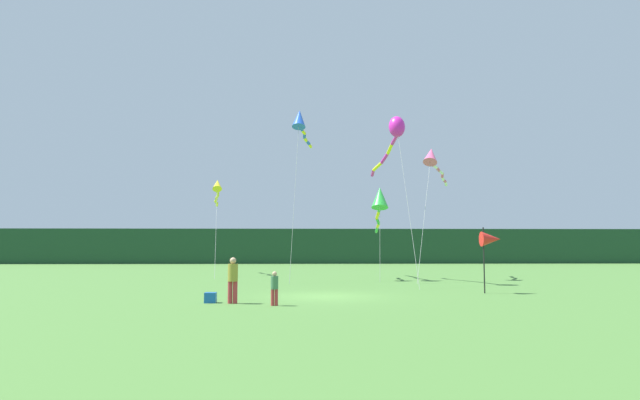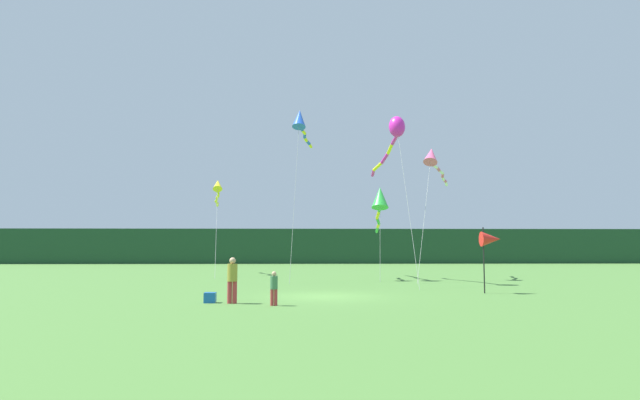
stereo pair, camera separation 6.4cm
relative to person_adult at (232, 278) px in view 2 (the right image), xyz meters
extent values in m
plane|color=#477533|center=(3.63, 2.86, -0.98)|extent=(120.00, 120.00, 0.00)
cube|color=#1E4228|center=(3.63, 47.86, 1.19)|extent=(108.00, 3.45, 4.33)
cylinder|color=#B23338|center=(-0.10, 0.00, -0.56)|extent=(0.17, 0.17, 0.84)
cylinder|color=#B23338|center=(0.10, 0.00, -0.56)|extent=(0.17, 0.17, 0.84)
cylinder|color=olive|center=(0.00, 0.00, 0.19)|extent=(0.38, 0.38, 0.66)
sphere|color=tan|center=(0.00, 0.00, 0.65)|extent=(0.24, 0.24, 0.24)
cylinder|color=#B23338|center=(1.56, -0.80, -0.68)|extent=(0.12, 0.12, 0.60)
cylinder|color=#B23338|center=(1.70, -0.80, -0.68)|extent=(0.12, 0.12, 0.60)
cylinder|color=#3F724C|center=(1.63, -0.80, -0.14)|extent=(0.27, 0.27, 0.47)
sphere|color=tan|center=(1.63, -0.80, 0.19)|extent=(0.17, 0.17, 0.17)
cube|color=#1959B2|center=(-0.88, 0.28, -0.78)|extent=(0.43, 0.39, 0.39)
cylinder|color=black|center=(11.10, 4.09, 0.55)|extent=(0.06, 0.06, 3.05)
cone|color=red|center=(11.45, 4.09, 1.53)|extent=(0.90, 0.70, 0.70)
cylinder|color=#B2B2B2|center=(10.23, 12.32, 3.13)|extent=(1.97, 4.26, 8.22)
cone|color=#E5598C|center=(11.21, 14.44, 7.24)|extent=(1.43, 1.65, 1.47)
cylinder|color=#E5598C|center=(11.35, 14.71, 6.71)|extent=(0.47, 0.66, 0.31)
cylinder|color=white|center=(11.66, 15.21, 6.62)|extent=(0.53, 0.62, 0.27)
cylinder|color=#E5598C|center=(11.99, 15.71, 6.51)|extent=(0.49, 0.66, 0.34)
cylinder|color=white|center=(12.32, 16.20, 6.38)|extent=(0.55, 0.62, 0.32)
cylinder|color=#E5598C|center=(12.56, 16.73, 6.22)|extent=(0.33, 0.69, 0.39)
cylinder|color=white|center=(12.74, 17.30, 6.06)|extent=(0.43, 0.66, 0.31)
cylinder|color=#E5598C|center=(12.99, 17.83, 5.96)|extent=(0.47, 0.64, 0.28)
cylinder|color=white|center=(13.24, 18.37, 5.83)|extent=(0.43, 0.69, 0.38)
cylinder|color=#B2B2B2|center=(-3.55, 18.16, 2.48)|extent=(0.72, 5.00, 6.91)
cone|color=yellow|center=(-3.90, 20.65, 5.93)|extent=(0.88, 1.22, 1.17)
cylinder|color=yellow|center=(-3.96, 20.90, 5.52)|extent=(0.31, 0.57, 0.27)
cylinder|color=yellow|center=(-4.01, 21.41, 5.43)|extent=(0.20, 0.56, 0.31)
cylinder|color=yellow|center=(-4.05, 21.93, 5.29)|extent=(0.29, 0.60, 0.35)
cylinder|color=yellow|center=(-4.18, 22.43, 5.14)|extent=(0.39, 0.61, 0.34)
cylinder|color=yellow|center=(-4.31, 22.92, 5.01)|extent=(0.28, 0.58, 0.31)
cylinder|color=yellow|center=(-4.43, 23.42, 4.92)|extent=(0.36, 0.58, 0.27)
cylinder|color=yellow|center=(-4.49, 23.93, 4.82)|extent=(0.26, 0.58, 0.31)
cylinder|color=yellow|center=(-4.50, 24.44, 4.68)|extent=(0.30, 0.60, 0.36)
cylinder|color=#B2B2B2|center=(7.52, 12.89, 1.68)|extent=(0.28, 1.53, 5.32)
cone|color=green|center=(7.65, 13.65, 4.34)|extent=(1.31, 1.60, 1.65)
cylinder|color=green|center=(7.70, 14.24, 3.65)|extent=(0.31, 1.24, 0.45)
cylinder|color=yellow|center=(7.76, 15.42, 3.32)|extent=(0.21, 1.25, 0.60)
cylinder|color=green|center=(7.92, 16.58, 2.95)|extent=(0.51, 1.25, 0.51)
cylinder|color=yellow|center=(8.11, 17.75, 2.69)|extent=(0.28, 1.23, 0.39)
cylinder|color=green|center=(8.18, 18.93, 2.43)|extent=(0.27, 1.25, 0.51)
cylinder|color=#B2B2B2|center=(2.17, 12.45, 4.32)|extent=(0.54, 3.56, 10.60)
cone|color=blue|center=(2.43, 14.21, 9.61)|extent=(1.07, 1.37, 1.50)
cylinder|color=blue|center=(2.52, 14.47, 9.02)|extent=(0.40, 0.63, 0.35)
cylinder|color=yellow|center=(2.70, 14.97, 8.88)|extent=(0.38, 0.62, 0.32)
cylinder|color=blue|center=(2.78, 15.50, 8.74)|extent=(0.22, 0.60, 0.35)
cylinder|color=yellow|center=(2.85, 16.03, 8.59)|extent=(0.35, 0.62, 0.32)
cylinder|color=blue|center=(3.01, 16.54, 8.47)|extent=(0.39, 0.61, 0.31)
cylinder|color=yellow|center=(3.18, 17.05, 8.35)|extent=(0.35, 0.62, 0.32)
cylinder|color=#B2B2B2|center=(8.38, 8.27, 3.62)|extent=(0.37, 3.95, 9.20)
ellipsoid|color=#E026B2|center=(8.21, 10.24, 8.21)|extent=(1.06, 1.32, 1.48)
cylinder|color=#E026B2|center=(8.17, 10.89, 7.57)|extent=(0.27, 1.34, 0.46)
cylinder|color=yellow|center=(8.11, 12.18, 7.26)|extent=(0.26, 1.36, 0.55)
cylinder|color=#E026B2|center=(7.97, 13.47, 6.88)|extent=(0.42, 1.37, 0.60)
cylinder|color=yellow|center=(7.68, 14.73, 6.52)|extent=(0.58, 1.34, 0.50)
cylinder|color=#E026B2|center=(7.53, 15.99, 6.26)|extent=(0.27, 1.34, 0.39)
camera|label=1|loc=(2.64, -20.87, 1.20)|focal=30.30mm
camera|label=2|loc=(2.71, -20.87, 1.20)|focal=30.30mm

